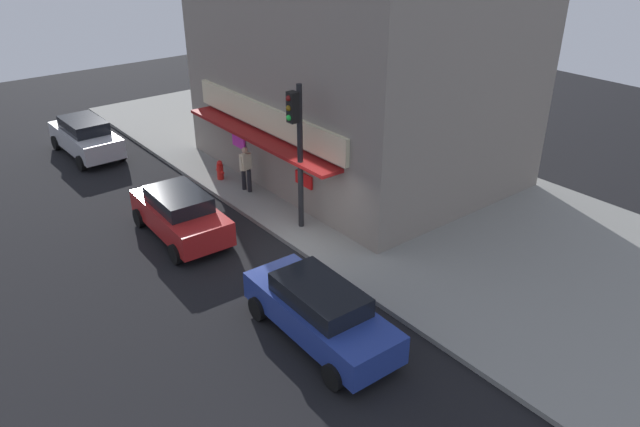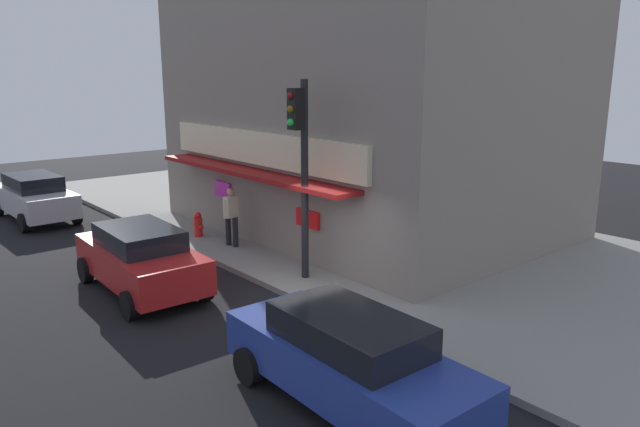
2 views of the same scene
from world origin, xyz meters
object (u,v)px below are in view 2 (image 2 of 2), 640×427
Objects in this scene: pedestrian at (231,214)px; parked_car_silver at (35,197)px; fire_hydrant at (198,225)px; parked_car_red at (141,258)px; traffic_light at (301,154)px; trash_can at (308,243)px; parked_car_blue at (349,360)px.

pedestrian is 8.42m from parked_car_silver.
parked_car_red reaches higher than fire_hydrant.
parked_car_red is at bearing -0.75° from parked_car_silver.
traffic_light is 2.78× the size of pedestrian.
pedestrian is (1.56, 0.24, 0.58)m from fire_hydrant.
fire_hydrant is 0.92× the size of trash_can.
trash_can is 0.20× the size of parked_car_red.
pedestrian is 0.41× the size of parked_car_red.
parked_car_blue is 6.94m from parked_car_red.
fire_hydrant is at bearing -171.16° from pedestrian.
traffic_light is at bearing 56.97° from parked_car_red.
parked_car_silver reaches higher than parked_car_red.
pedestrian reaches higher than fire_hydrant.
parked_car_red is (-0.92, -4.38, 0.25)m from trash_can.
parked_car_silver reaches higher than fire_hydrant.
traffic_light reaches higher than trash_can.
fire_hydrant is at bearing 26.28° from parked_car_silver.
traffic_light is 3.15m from trash_can.
parked_car_silver reaches higher than parked_car_blue.
parked_car_silver is 9.17m from parked_car_red.
traffic_light reaches higher than parked_car_blue.
pedestrian is (-2.35, -0.97, 0.53)m from trash_can.
parked_car_silver is at bearing -157.10° from trash_can.
pedestrian reaches higher than parked_car_blue.
parked_car_red reaches higher than parked_car_blue.
traffic_light is at bearing 15.41° from parked_car_silver.
trash_can is 0.19× the size of parked_car_silver.
trash_can is 0.18× the size of parked_car_blue.
traffic_light reaches higher than parked_car_red.
traffic_light is 4.13m from pedestrian.
pedestrian is 0.37× the size of parked_car_blue.
fire_hydrant is 6.90m from parked_car_silver.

